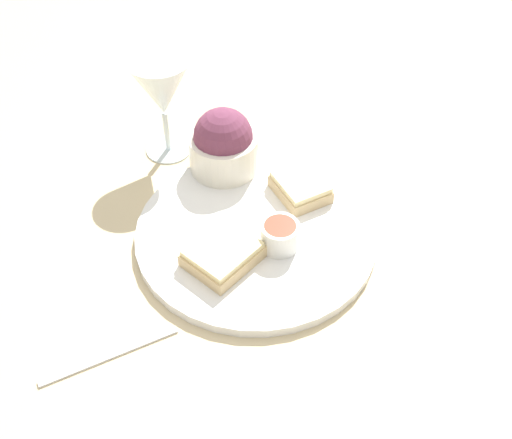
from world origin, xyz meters
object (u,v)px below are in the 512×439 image
Objects in this scene: salad_bowl at (223,144)px; cheese_toast_far at (300,187)px; sauce_ramekin at (280,234)px; cheese_toast_near at (223,254)px; fork at (110,355)px; wine_glass at (161,90)px.

cheese_toast_far is (0.04, 0.11, -0.03)m from salad_bowl.
salad_bowl is 1.98× the size of sauce_ramekin.
sauce_ramekin reaches higher than cheese_toast_near.
sauce_ramekin is 0.36× the size of fork.
wine_glass is at bearing -135.29° from sauce_ramekin.
salad_bowl is at bearing -111.72° from cheese_toast_far.
cheese_toast_near and cheese_toast_far have the same top height.
sauce_ramekin is (0.14, 0.09, -0.02)m from salad_bowl.
salad_bowl is 0.63× the size of wine_glass.
cheese_toast_near is at bearing 8.09° from salad_bowl.
salad_bowl is 0.88× the size of cheese_toast_near.
salad_bowl reaches higher than sauce_ramekin.
wine_glass reaches higher than cheese_toast_near.
cheese_toast_far is (-0.13, 0.09, 0.00)m from cheese_toast_near.
cheese_toast_far reaches higher than fork.
salad_bowl is 0.12m from cheese_toast_far.
salad_bowl is 0.34m from fork.
cheese_toast_far is at bearing 68.28° from salad_bowl.
wine_glass is 1.12× the size of fork.
cheese_toast_near is 0.80× the size of fork.
wine_glass is (-0.09, -0.21, 0.08)m from cheese_toast_far.
sauce_ramekin is 0.45× the size of cheese_toast_near.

